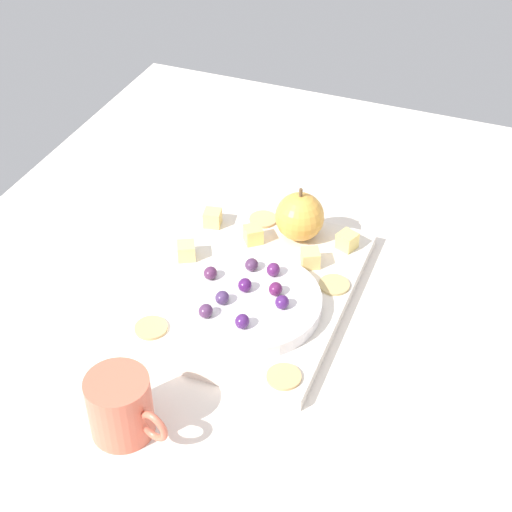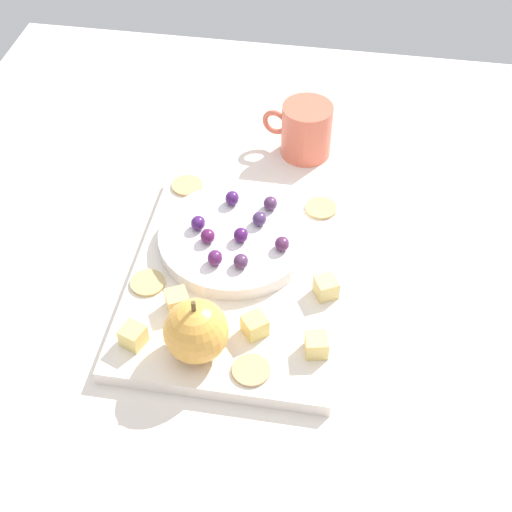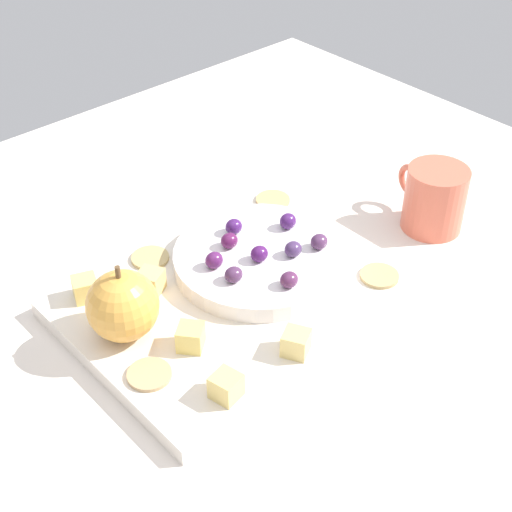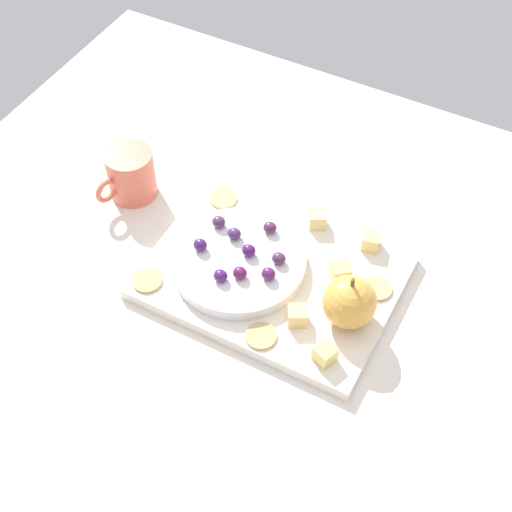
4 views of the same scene
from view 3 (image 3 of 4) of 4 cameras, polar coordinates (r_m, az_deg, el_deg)
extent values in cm
cube|color=silver|center=(81.93, -3.03, -4.84)|extent=(114.94, 94.80, 4.60)
cube|color=silver|center=(79.76, -1.52, -3.11)|extent=(33.84, 25.46, 1.83)
cylinder|color=white|center=(81.66, 0.34, -0.27)|extent=(18.63, 18.63, 1.90)
sphere|color=gold|center=(73.10, -10.02, -3.71)|extent=(7.05, 7.05, 7.05)
cylinder|color=brown|center=(70.48, -10.37, -1.19)|extent=(0.50, 0.50, 1.20)
cube|color=#EFD36C|center=(72.44, -4.95, -6.11)|extent=(3.42, 3.42, 2.43)
cube|color=#EEC775|center=(79.12, -7.94, -1.91)|extent=(3.28, 3.28, 2.43)
cube|color=#ECCF6D|center=(79.46, -12.74, -2.39)|extent=(3.14, 3.14, 2.43)
cube|color=#E4CA78|center=(71.74, 3.04, -6.53)|extent=(3.29, 3.29, 2.43)
cube|color=#F2D274|center=(67.86, -2.27, -9.78)|extent=(2.88, 2.88, 2.43)
cylinder|color=tan|center=(83.92, -7.98, -0.15)|extent=(4.15, 4.15, 0.40)
cylinder|color=tan|center=(70.85, -8.04, -8.83)|extent=(4.15, 4.15, 0.40)
cylinder|color=tan|center=(92.48, 1.28, 4.23)|extent=(4.15, 4.15, 0.40)
cylinder|color=tan|center=(81.74, 9.28, -1.48)|extent=(4.15, 4.15, 0.40)
ellipsoid|color=#551E57|center=(78.70, -3.17, -0.32)|extent=(1.95, 1.75, 1.79)
ellipsoid|color=#4F2C51|center=(81.53, 4.77, 1.09)|extent=(1.95, 1.75, 1.67)
ellipsoid|color=#461D5F|center=(84.32, 2.42, 2.64)|extent=(1.95, 1.75, 1.80)
ellipsoid|color=#53264B|center=(76.28, 2.50, -1.80)|extent=(1.95, 1.75, 1.64)
ellipsoid|color=#481858|center=(79.47, 0.25, 0.17)|extent=(1.95, 1.75, 1.75)
ellipsoid|color=#462D5A|center=(80.28, 2.81, 0.52)|extent=(1.95, 1.75, 1.67)
ellipsoid|color=#57194A|center=(81.45, -2.03, 1.17)|extent=(1.95, 1.75, 1.68)
ellipsoid|color=#4C2A4D|center=(76.88, -1.70, -1.41)|extent=(1.95, 1.75, 1.62)
ellipsoid|color=#451B5F|center=(83.52, -1.69, 2.24)|extent=(1.95, 1.75, 1.70)
cylinder|color=#D9654C|center=(91.62, 13.32, 4.20)|extent=(7.20, 7.20, 7.90)
torus|color=#D9654C|center=(94.60, 11.50, 5.64)|extent=(1.72, 4.08, 4.00)
camera|label=1|loc=(1.36, 19.18, 43.58)|focal=54.49mm
camera|label=2|loc=(0.42, -87.52, 26.63)|focal=51.32mm
camera|label=4|loc=(1.08, -51.80, 43.99)|focal=52.54mm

